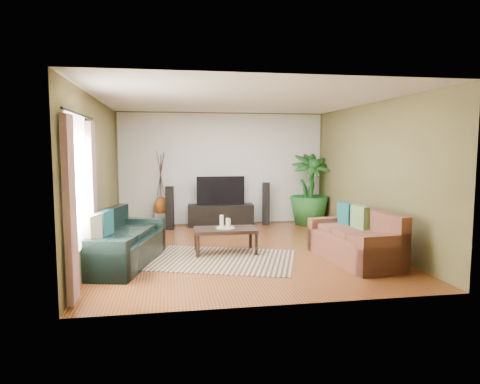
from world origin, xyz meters
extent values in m
plane|color=brown|center=(0.00, 0.00, 0.00)|extent=(5.50, 5.50, 0.00)
plane|color=white|center=(0.00, 0.00, 2.70)|extent=(5.50, 5.50, 0.00)
plane|color=brown|center=(0.00, 2.75, 1.35)|extent=(5.00, 0.00, 5.00)
plane|color=brown|center=(0.00, -2.75, 1.35)|extent=(5.00, 0.00, 5.00)
plane|color=brown|center=(-2.50, 0.00, 1.35)|extent=(0.00, 5.50, 5.50)
plane|color=brown|center=(2.50, 0.00, 1.35)|extent=(0.00, 5.50, 5.50)
plane|color=white|center=(0.00, 2.74, 1.35)|extent=(4.90, 0.00, 4.90)
plane|color=white|center=(-2.48, -1.60, 1.40)|extent=(0.00, 1.80, 1.80)
cube|color=gray|center=(-2.43, -2.35, 1.15)|extent=(0.08, 0.35, 2.20)
cube|color=gray|center=(-2.43, -0.85, 1.15)|extent=(0.08, 0.35, 2.20)
cylinder|color=black|center=(-2.43, -1.60, 2.30)|extent=(0.03, 1.90, 0.03)
cube|color=black|center=(-2.04, -0.61, 0.42)|extent=(1.34, 2.15, 0.85)
cube|color=brown|center=(1.70, -1.02, 0.42)|extent=(1.04, 1.88, 0.85)
cube|color=tan|center=(-0.44, -0.60, 0.01)|extent=(2.78, 2.34, 0.01)
cube|color=black|center=(-0.32, -0.15, 0.22)|extent=(1.10, 0.61, 0.45)
cylinder|color=gray|center=(-0.32, -0.15, 0.45)|extent=(0.34, 0.34, 0.01)
cylinder|color=beige|center=(-0.38, -0.12, 0.57)|extent=(0.07, 0.07, 0.22)
cylinder|color=white|center=(-0.28, -0.19, 0.55)|extent=(0.07, 0.07, 0.17)
cylinder|color=beige|center=(-0.25, -0.09, 0.53)|extent=(0.07, 0.07, 0.14)
cube|color=black|center=(-0.08, 2.50, 0.26)|extent=(1.58, 0.57, 0.52)
cube|color=black|center=(-0.08, 2.50, 0.85)|extent=(1.14, 0.06, 0.67)
cube|color=black|center=(-1.28, 2.25, 0.49)|extent=(0.20, 0.22, 0.98)
cube|color=black|center=(1.02, 2.50, 0.51)|extent=(0.23, 0.24, 1.02)
imported|color=#1B531D|center=(2.06, 2.33, 0.86)|extent=(1.01, 1.01, 1.72)
cylinder|color=black|center=(2.06, 2.33, 0.12)|extent=(0.32, 0.32, 0.25)
cube|color=gray|center=(-1.48, 2.50, 0.18)|extent=(0.40, 0.40, 0.35)
ellipsoid|color=#96491B|center=(-1.48, 2.50, 0.51)|extent=(0.32, 0.32, 0.45)
cube|color=brown|center=(-2.09, 0.54, 0.27)|extent=(0.56, 0.56, 0.53)
camera|label=1|loc=(-1.29, -7.52, 1.87)|focal=32.00mm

